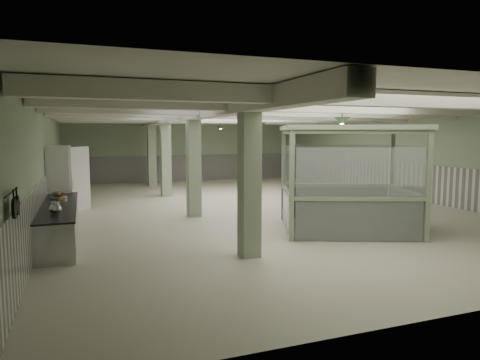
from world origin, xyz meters
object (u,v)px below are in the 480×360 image
object	(u,v)px
prep_counter	(59,222)
filing_cabinet	(414,206)
guard_booth	(348,162)
walkin_cooler	(61,179)

from	to	relation	value
prep_counter	filing_cabinet	size ratio (longest dim) A/B	4.23
guard_booth	filing_cabinet	bearing A→B (deg)	14.59
prep_counter	walkin_cooler	distance (m)	3.63
walkin_cooler	filing_cabinet	distance (m)	11.26
walkin_cooler	guard_booth	world-z (taller)	guard_booth
walkin_cooler	prep_counter	bearing A→B (deg)	-88.64
prep_counter	filing_cabinet	world-z (taller)	filing_cabinet
prep_counter	walkin_cooler	size ratio (longest dim) A/B	1.86
prep_counter	filing_cabinet	bearing A→B (deg)	-10.72
prep_counter	guard_booth	xyz separation A→B (m)	(7.62, -1.57, 1.49)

